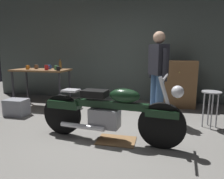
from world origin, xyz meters
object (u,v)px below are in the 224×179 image
person_standing (158,72)px  wooden_dresser (178,84)px  mug_orange_travel (28,67)px  mug_red_diner (46,68)px  mug_green_speckled (56,68)px  shop_stool (211,100)px  mug_black_matte (58,69)px  storage_bin (17,107)px  mug_blue_enamel (49,67)px  mug_brown_stoneware (36,67)px  bottle (60,65)px  motorcycle (109,111)px

person_standing → wooden_dresser: (0.46, 1.13, -0.38)m
wooden_dresser → mug_orange_travel: size_ratio=10.00×
mug_red_diner → mug_green_speckled: size_ratio=1.01×
shop_stool → mug_black_matte: 3.07m
storage_bin → shop_stool: bearing=2.3°
storage_bin → mug_red_diner: size_ratio=3.71×
storage_bin → mug_blue_enamel: (0.32, 0.83, 0.78)m
mug_brown_stoneware → mug_black_matte: 0.81m
shop_stool → mug_blue_enamel: mug_blue_enamel is taller
shop_stool → wooden_dresser: size_ratio=0.58×
mug_blue_enamel → mug_orange_travel: (-0.44, -0.19, -0.00)m
mug_orange_travel → bottle: 0.74m
motorcycle → mug_green_speckled: (-1.57, 1.43, 0.50)m
shop_stool → wooden_dresser: wooden_dresser is taller
person_standing → bottle: bearing=46.2°
person_standing → mug_green_speckled: bearing=51.9°
person_standing → storage_bin: person_standing is taller
person_standing → bottle: person_standing is taller
mug_red_diner → bottle: 0.36m
storage_bin → mug_brown_stoneware: mug_brown_stoneware is taller
mug_blue_enamel → mug_brown_stoneware: same height
shop_stool → mug_orange_travel: bearing=172.8°
mug_blue_enamel → mug_green_speckled: same height
shop_stool → mug_red_diner: mug_red_diner is taller
shop_stool → person_standing: bearing=167.3°
storage_bin → bottle: (0.57, 0.90, 0.83)m
motorcycle → mug_green_speckled: size_ratio=18.53×
mug_blue_enamel → mug_green_speckled: bearing=-32.2°
mug_black_matte → mug_green_speckled: mug_green_speckled is taller
mug_red_diner → mug_brown_stoneware: size_ratio=1.00×
wooden_dresser → bottle: 2.82m
mug_brown_stoneware → mug_green_speckled: size_ratio=1.01×
shop_stool → mug_green_speckled: 3.22m
mug_red_diner → mug_green_speckled: 0.21m
mug_black_matte → bottle: (-0.15, 0.39, 0.05)m
motorcycle → wooden_dresser: bearing=69.6°
person_standing → mug_blue_enamel: size_ratio=13.69×
mug_green_speckled → shop_stool: bearing=-9.1°
shop_stool → storage_bin: (-3.74, -0.15, -0.33)m
wooden_dresser → mug_orange_travel: wooden_dresser is taller
storage_bin → mug_black_matte: bearing=35.3°
motorcycle → wooden_dresser: (1.13, 2.26, 0.10)m
mug_black_matte → wooden_dresser: bearing=20.9°
shop_stool → mug_blue_enamel: size_ratio=5.24×
mug_blue_enamel → mug_green_speckled: 0.32m
person_standing → mug_red_diner: bearing=54.3°
wooden_dresser → motorcycle: bearing=-116.6°
mug_red_diner → mug_black_matte: size_ratio=1.07×
mug_red_diner → bottle: bearing=60.5°
wooden_dresser → mug_orange_travel: 3.54m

